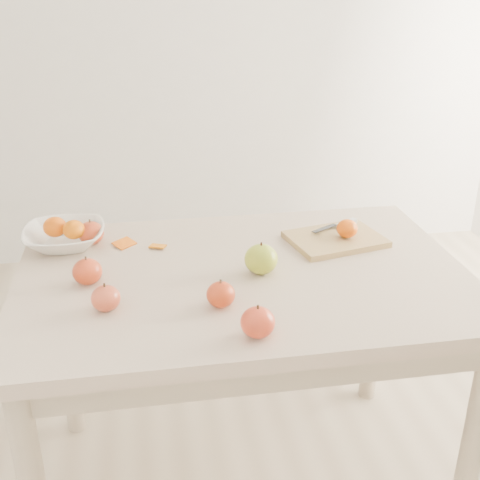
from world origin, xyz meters
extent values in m
plane|color=#C6B293|center=(0.00, 0.00, 0.00)|extent=(3.50, 3.50, 0.00)
plane|color=white|center=(0.00, 1.75, 1.35)|extent=(3.50, 0.00, 3.50)
cube|color=beige|center=(0.00, 0.00, 0.73)|extent=(1.20, 0.80, 0.04)
cylinder|color=#BCAA8E|center=(-0.54, 0.34, 0.35)|extent=(0.06, 0.06, 0.71)
cylinder|color=#BCAA8E|center=(0.54, 0.34, 0.35)|extent=(0.06, 0.06, 0.71)
cylinder|color=#BCAA8E|center=(0.54, -0.34, 0.35)|extent=(0.06, 0.06, 0.71)
cube|color=tan|center=(0.30, 0.14, 0.76)|extent=(0.30, 0.25, 0.02)
ellipsoid|color=orange|center=(0.33, 0.13, 0.80)|extent=(0.06, 0.06, 0.05)
imported|color=white|center=(-0.48, 0.25, 0.78)|extent=(0.23, 0.23, 0.06)
ellipsoid|color=#CD5007|center=(-0.51, 0.26, 0.81)|extent=(0.07, 0.07, 0.06)
ellipsoid|color=#D06007|center=(-0.45, 0.23, 0.81)|extent=(0.06, 0.06, 0.06)
cube|color=orange|center=(-0.31, 0.22, 0.75)|extent=(0.07, 0.07, 0.01)
cube|color=orange|center=(-0.22, 0.19, 0.75)|extent=(0.05, 0.05, 0.01)
cube|color=silver|center=(0.36, 0.22, 0.78)|extent=(0.07, 0.05, 0.01)
cube|color=#383A40|center=(0.28, 0.19, 0.78)|extent=(0.09, 0.06, 0.00)
ellipsoid|color=#7E9F17|center=(0.05, -0.01, 0.79)|extent=(0.09, 0.09, 0.08)
ellipsoid|color=maroon|center=(-0.40, 0.00, 0.78)|extent=(0.08, 0.08, 0.07)
ellipsoid|color=maroon|center=(-0.02, -0.31, 0.78)|extent=(0.08, 0.08, 0.07)
ellipsoid|color=maroon|center=(-0.35, -0.14, 0.78)|extent=(0.07, 0.07, 0.06)
ellipsoid|color=#9E180A|center=(-0.08, -0.17, 0.78)|extent=(0.07, 0.07, 0.06)
ellipsoid|color=maroon|center=(-0.41, 0.25, 0.78)|extent=(0.08, 0.08, 0.07)
camera|label=1|loc=(-0.25, -1.41, 1.49)|focal=45.00mm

